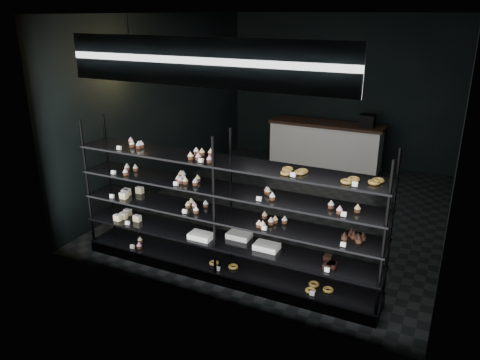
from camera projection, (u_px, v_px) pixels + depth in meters
The scene contains 5 objects.
room at pixel (294, 117), 7.60m from camera, with size 5.01×6.01×3.20m.
display_shelf at pixel (222, 231), 5.88m from camera, with size 4.00×0.50×1.91m.
signage at pixel (200, 62), 4.73m from camera, with size 3.30×0.05×0.50m.
pendant_lamp at pixel (131, 66), 7.00m from camera, with size 0.29×0.29×0.88m.
service_counter at pixel (326, 144), 10.14m from camera, with size 2.44×0.65×1.23m.
Camera 1 is at (2.48, -7.12, 3.25)m, focal length 35.00 mm.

